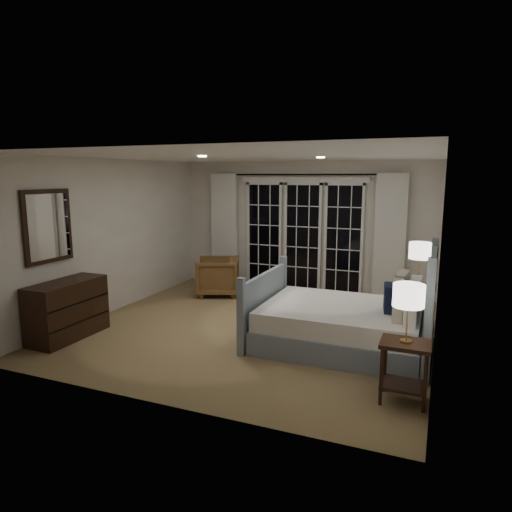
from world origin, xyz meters
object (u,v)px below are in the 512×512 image
at_px(nightstand_right, 417,299).
at_px(dresser, 67,310).
at_px(lamp_right, 420,251).
at_px(bed, 346,323).
at_px(nightstand_left, 405,363).
at_px(lamp_left, 409,296).
at_px(armchair, 218,276).

distance_m(nightstand_right, dresser, 5.01).
bearing_deg(lamp_right, bed, -125.14).
relative_size(nightstand_left, lamp_left, 1.07).
bearing_deg(lamp_left, bed, 123.20).
distance_m(lamp_left, armchair, 4.75).
height_order(nightstand_left, lamp_right, lamp_right).
relative_size(nightstand_right, dresser, 0.58).
xyz_separation_m(nightstand_left, lamp_right, (-0.01, 2.43, 0.74)).
xyz_separation_m(bed, dresser, (-3.65, -1.12, 0.07)).
bearing_deg(nightstand_left, armchair, 140.19).
bearing_deg(nightstand_right, lamp_left, -89.69).
bearing_deg(nightstand_left, bed, 123.20).
xyz_separation_m(nightstand_right, armchair, (-3.59, 0.58, -0.08)).
distance_m(nightstand_left, nightstand_right, 2.43).
distance_m(nightstand_left, armchair, 4.70).
bearing_deg(armchair, nightstand_right, 58.87).
xyz_separation_m(lamp_right, dresser, (-4.46, -2.28, -0.75)).
bearing_deg(dresser, nightstand_left, -1.92).
height_order(armchair, dresser, dresser).
relative_size(nightstand_left, nightstand_right, 0.96).
relative_size(nightstand_right, lamp_right, 1.04).
height_order(bed, nightstand_right, bed).
bearing_deg(armchair, nightstand_left, 28.15).
bearing_deg(lamp_right, nightstand_left, -89.69).
bearing_deg(lamp_left, nightstand_right, 90.31).
bearing_deg(lamp_left, dresser, 178.08).
relative_size(lamp_left, armchair, 0.75).
bearing_deg(lamp_left, lamp_right, 90.31).
bearing_deg(dresser, lamp_right, 27.08).
bearing_deg(armchair, lamp_left, 28.15).
distance_m(lamp_left, lamp_right, 2.43).
bearing_deg(armchair, dresser, -38.96).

